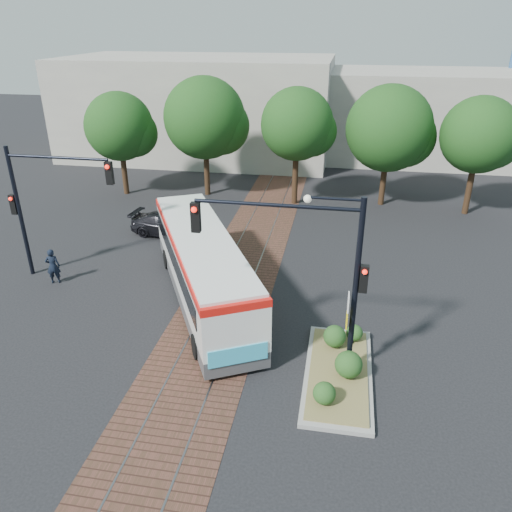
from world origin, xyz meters
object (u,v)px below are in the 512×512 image
Objects in this scene: signal_pole_main at (317,259)px; signal_pole_left at (40,196)px; traffic_island at (339,366)px; officer at (53,266)px; parked_car at (169,225)px; city_bus at (203,264)px.

signal_pole_left is (-12.23, 4.80, -0.29)m from signal_pole_main.
officer is at bearing 161.52° from traffic_island.
parked_car is at bearing 129.61° from signal_pole_main.
traffic_island is 13.48m from officer.
city_bus is at bearing -142.23° from parked_car.
city_bus is 6.75m from signal_pole_main.
traffic_island is (5.79, -4.07, -1.30)m from city_bus.
signal_pole_main is at bearing -66.79° from city_bus.
traffic_island is at bearing -20.36° from signal_pole_left.
signal_pole_left is 3.13m from officer.
city_bus reaches higher than officer.
traffic_island is at bearing -62.42° from city_bus.
officer is 0.39× the size of parked_car.
signal_pole_left reaches higher than traffic_island.
parked_car is (3.67, 5.54, -3.25)m from signal_pole_left.
traffic_island is at bearing -130.24° from parked_car.
signal_pole_main is 13.89m from parked_car.
traffic_island is at bearing 142.52° from officer.
officer reaches higher than parked_car.
parked_car is at bearing 93.06° from city_bus.
signal_pole_left reaches higher than city_bus.
officer is at bearing 160.53° from signal_pole_main.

